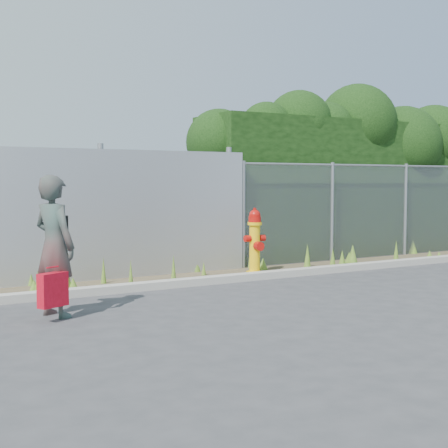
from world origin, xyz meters
name	(u,v)px	position (x,y,z in m)	size (l,w,h in m)	color
ground	(292,300)	(0.00, 0.00, 0.00)	(80.00, 80.00, 0.00)	#38383B
curb	(228,279)	(0.00, 1.80, 0.06)	(16.00, 0.22, 0.12)	#9D988E
weed_strip	(188,273)	(-0.42, 2.42, 0.10)	(16.00, 1.34, 0.52)	#4C3F2B
corrugated_fence	(8,218)	(-3.25, 3.01, 1.10)	(8.50, 0.21, 2.30)	#A8AAAF
chainlink_fence	(370,211)	(4.25, 3.00, 1.03)	(6.50, 0.07, 2.05)	gray
hedge	(354,165)	(4.63, 3.95, 2.04)	(7.77, 1.90, 3.88)	black
fire_hydrant	(255,242)	(0.83, 2.26, 0.58)	(0.40, 0.36, 1.19)	yellow
woman	(54,246)	(-3.15, 0.63, 0.87)	(0.64, 0.42, 1.75)	#0F6459
red_tote_bag	(53,290)	(-3.26, 0.34, 0.39)	(0.37, 0.14, 0.48)	#A60915
black_shoulder_bag	(57,224)	(-3.09, 0.73, 1.14)	(0.26, 0.11, 0.20)	black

